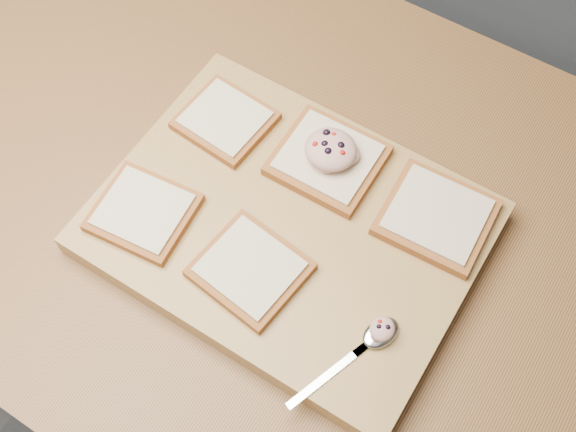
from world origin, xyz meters
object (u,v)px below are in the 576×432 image
(bread_far_center, at_px, (328,159))
(tuna_salad_dollop, at_px, (331,149))
(cutting_board, at_px, (288,228))
(spoon, at_px, (373,339))

(bread_far_center, distance_m, tuna_salad_dollop, 0.03)
(bread_far_center, bearing_deg, cutting_board, -88.81)
(cutting_board, height_order, bread_far_center, bread_far_center)
(cutting_board, xyz_separation_m, spoon, (0.16, -0.08, 0.02))
(cutting_board, distance_m, tuna_salad_dollop, 0.11)
(cutting_board, distance_m, spoon, 0.18)
(spoon, bearing_deg, tuna_salad_dollop, 132.39)
(tuna_salad_dollop, bearing_deg, bread_far_center, -175.25)
(tuna_salad_dollop, bearing_deg, cutting_board, -90.37)
(tuna_salad_dollop, bearing_deg, spoon, -47.61)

